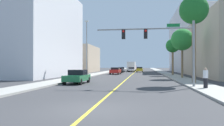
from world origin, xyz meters
TOP-DOWN VIEW (x-y plane):
  - ground at (0.00, 42.00)m, footprint 192.00×192.00m
  - sidewalk_left at (-7.45, 42.00)m, footprint 2.66×168.00m
  - sidewalk_right at (7.45, 42.00)m, footprint 2.66×168.00m
  - lane_marking_center at (0.00, 42.00)m, footprint 0.16×144.00m
  - building_left_near at (-16.62, 26.30)m, footprint 10.93×21.77m
  - building_left_far at (-18.19, 49.36)m, footprint 14.06×15.05m
  - building_right_far at (16.52, 54.37)m, footprint 10.72×23.16m
  - traffic_signal_mast at (3.89, 9.71)m, footprint 8.46×0.36m
  - street_lamp at (-6.62, 23.78)m, footprint 0.56×0.28m
  - palm_near at (7.42, 13.61)m, footprint 2.92×2.92m
  - palm_mid at (7.81, 22.52)m, footprint 3.15×3.15m
  - palm_far at (7.70, 31.44)m, footprint 2.53×2.53m
  - car_white at (-0.96, 51.91)m, footprint 1.86×4.24m
  - car_black at (-3.61, 43.40)m, footprint 1.81×4.27m
  - car_yellow at (1.32, 50.54)m, footprint 1.76×4.36m
  - car_silver at (-3.64, 49.60)m, footprint 1.95×4.54m
  - car_green at (-4.61, 12.51)m, footprint 1.90×4.11m
  - car_red at (-3.47, 35.25)m, footprint 2.00×4.36m
  - delivery_truck at (-1.35, 59.14)m, footprint 2.61×7.74m
  - pedestrian at (7.15, 8.50)m, footprint 0.38×0.38m

SIDE VIEW (x-z plane):
  - ground at x=0.00m, z-range 0.00..0.00m
  - lane_marking_center at x=0.00m, z-range 0.00..0.01m
  - sidewalk_left at x=-7.45m, z-range 0.00..0.15m
  - sidewalk_right at x=7.45m, z-range 0.00..0.15m
  - car_white at x=-0.96m, z-range 0.03..1.36m
  - car_black at x=-3.61m, z-range 0.04..1.40m
  - car_silver at x=-3.64m, z-range 0.03..1.42m
  - car_green at x=-4.61m, z-range 0.01..1.47m
  - car_red at x=-3.47m, z-range 0.03..1.48m
  - car_yellow at x=1.32m, z-range 0.04..1.47m
  - pedestrian at x=7.15m, z-range 0.14..1.75m
  - delivery_truck at x=-1.35m, z-range 0.11..3.08m
  - building_left_far at x=-18.19m, z-range 0.00..7.24m
  - traffic_signal_mast at x=3.89m, z-range 1.34..6.93m
  - street_lamp at x=-6.62m, z-range 0.58..9.47m
  - palm_far at x=7.70m, z-range 2.10..8.75m
  - palm_mid at x=7.81m, z-range 2.05..9.09m
  - palm_near at x=7.42m, z-range 2.99..11.94m
  - building_left_near at x=-16.62m, z-range 0.00..15.53m
  - building_right_far at x=16.52m, z-range 0.00..16.74m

